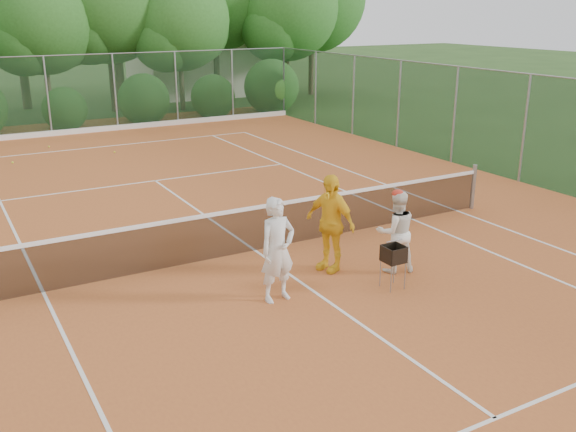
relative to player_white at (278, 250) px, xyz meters
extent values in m
plane|color=#254418|center=(0.69, 2.19, -0.92)|extent=(120.00, 120.00, 0.00)
cube|color=#B85E2A|center=(0.69, 2.19, -0.91)|extent=(18.00, 36.00, 0.02)
cube|color=beige|center=(9.69, 26.19, 0.58)|extent=(8.00, 5.00, 3.00)
cylinder|color=gray|center=(6.63, 2.19, -0.35)|extent=(0.10, 0.10, 1.10)
cube|color=black|center=(0.69, 2.19, -0.44)|extent=(11.87, 0.03, 0.86)
cube|color=white|center=(0.69, 2.19, 0.03)|extent=(11.87, 0.04, 0.07)
imported|color=silver|center=(0.00, 0.00, 0.00)|extent=(0.69, 0.49, 1.79)
imported|color=white|center=(2.49, 0.02, -0.12)|extent=(0.89, 0.78, 1.55)
ellipsoid|color=red|center=(2.49, 0.02, 0.61)|extent=(0.22, 0.22, 0.14)
imported|color=yellow|center=(1.48, 0.68, 0.03)|extent=(0.77, 1.17, 1.85)
cylinder|color=gray|center=(1.83, -0.73, -0.65)|extent=(0.02, 0.02, 0.49)
cylinder|color=gray|center=(2.14, -0.42, -0.65)|extent=(0.02, 0.02, 0.49)
cube|color=black|center=(1.98, -0.57, -0.26)|extent=(0.34, 0.34, 0.29)
sphere|color=#CEEE37|center=(-2.57, 12.89, -0.86)|extent=(0.07, 0.07, 0.07)
sphere|color=#CADE33|center=(-1.12, 14.85, -0.86)|extent=(0.07, 0.07, 0.07)
sphere|color=gold|center=(0.67, 12.85, -0.86)|extent=(0.07, 0.07, 0.07)
cube|color=white|center=(0.69, 14.08, -0.89)|extent=(11.03, 0.06, 0.01)
cube|color=white|center=(6.18, 2.19, -0.89)|extent=(0.06, 23.77, 0.01)
cube|color=white|center=(-3.42, 2.19, -0.89)|extent=(0.06, 23.77, 0.01)
cube|color=white|center=(4.80, 2.19, -0.89)|extent=(0.06, 23.77, 0.01)
cube|color=white|center=(0.69, 8.59, -0.89)|extent=(8.23, 0.06, 0.01)
cube|color=white|center=(0.69, -4.21, -0.89)|extent=(8.23, 0.06, 0.01)
cube|color=white|center=(0.69, 2.19, -0.89)|extent=(0.06, 12.80, 0.01)
cube|color=#19381E|center=(0.69, 17.19, 0.60)|extent=(18.00, 0.02, 3.00)
cylinder|color=gray|center=(9.69, 17.19, 0.60)|extent=(0.07, 0.07, 3.00)
cylinder|color=gray|center=(9.69, 17.19, 0.60)|extent=(0.07, 0.07, 3.00)
cylinder|color=brown|center=(0.19, 21.69, 0.83)|extent=(0.24, 0.24, 3.50)
sphere|color=#295E1F|center=(0.19, 21.69, 3.42)|extent=(4.90, 4.90, 4.90)
cylinder|color=brown|center=(3.19, 22.19, 1.13)|extent=(0.28, 0.28, 4.10)
sphere|color=#295E1F|center=(3.19, 22.19, 4.17)|extent=(5.74, 5.74, 5.74)
cylinder|color=brown|center=(6.19, 20.99, 0.78)|extent=(0.23, 0.23, 3.40)
sphere|color=#295E1F|center=(6.19, 20.99, 3.30)|extent=(4.76, 4.76, 4.76)
cylinder|color=brown|center=(9.19, 23.69, 1.41)|extent=(0.32, 0.32, 4.65)
cylinder|color=brown|center=(12.19, 21.39, 0.98)|extent=(0.26, 0.26, 3.80)
sphere|color=#295E1F|center=(12.19, 21.39, 3.80)|extent=(5.32, 5.32, 5.32)
cylinder|color=brown|center=(14.69, 22.99, 1.21)|extent=(0.29, 0.29, 4.25)
cone|color=brown|center=(3.69, 22.69, 4.08)|extent=(0.44, 0.44, 10.00)
camera|label=1|loc=(-4.72, -8.70, 3.80)|focal=40.00mm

